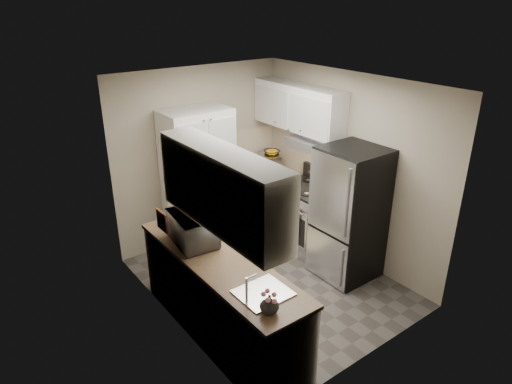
# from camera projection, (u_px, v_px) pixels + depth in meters

# --- Properties ---
(ground) EXTENTS (3.20, 3.20, 0.00)m
(ground) POSITION_uv_depth(u_px,v_px,m) (269.00, 282.00, 5.79)
(ground) COLOR #56514C
(ground) RESTS_ON ground
(room_shell) EXTENTS (2.64, 3.24, 2.52)m
(room_shell) POSITION_uv_depth(u_px,v_px,m) (270.00, 162.00, 5.13)
(room_shell) COLOR #B2A68F
(room_shell) RESTS_ON ground
(pantry_cabinet) EXTENTS (0.90, 0.55, 2.00)m
(pantry_cabinet) POSITION_uv_depth(u_px,v_px,m) (199.00, 181.00, 6.25)
(pantry_cabinet) COLOR white
(pantry_cabinet) RESTS_ON ground
(base_cabinet_left) EXTENTS (0.60, 2.30, 0.88)m
(base_cabinet_left) POSITION_uv_depth(u_px,v_px,m) (221.00, 298.00, 4.76)
(base_cabinet_left) COLOR white
(base_cabinet_left) RESTS_ON ground
(countertop_left) EXTENTS (0.63, 2.33, 0.04)m
(countertop_left) POSITION_uv_depth(u_px,v_px,m) (219.00, 261.00, 4.57)
(countertop_left) COLOR #846647
(countertop_left) RESTS_ON base_cabinet_left
(base_cabinet_right) EXTENTS (0.60, 0.80, 0.88)m
(base_cabinet_right) POSITION_uv_depth(u_px,v_px,m) (272.00, 200.00, 7.04)
(base_cabinet_right) COLOR white
(base_cabinet_right) RESTS_ON ground
(countertop_right) EXTENTS (0.63, 0.83, 0.04)m
(countertop_right) POSITION_uv_depth(u_px,v_px,m) (272.00, 172.00, 6.85)
(countertop_right) COLOR #846647
(countertop_right) RESTS_ON base_cabinet_right
(electric_range) EXTENTS (0.71, 0.78, 1.13)m
(electric_range) POSITION_uv_depth(u_px,v_px,m) (306.00, 216.00, 6.43)
(electric_range) COLOR #B7B7BC
(electric_range) RESTS_ON ground
(refrigerator) EXTENTS (0.70, 0.72, 1.70)m
(refrigerator) POSITION_uv_depth(u_px,v_px,m) (349.00, 213.00, 5.67)
(refrigerator) COLOR #B7B7BC
(refrigerator) RESTS_ON ground
(microwave) EXTENTS (0.46, 0.63, 0.32)m
(microwave) POSITION_uv_depth(u_px,v_px,m) (193.00, 228.00, 4.82)
(microwave) COLOR #ACADB1
(microwave) RESTS_ON countertop_left
(wine_bottle) EXTENTS (0.07, 0.07, 0.26)m
(wine_bottle) POSITION_uv_depth(u_px,v_px,m) (175.00, 220.00, 5.08)
(wine_bottle) COLOR black
(wine_bottle) RESTS_ON countertop_left
(flower_vase) EXTENTS (0.21, 0.21, 0.17)m
(flower_vase) POSITION_uv_depth(u_px,v_px,m) (269.00, 304.00, 3.76)
(flower_vase) COLOR white
(flower_vase) RESTS_ON countertop_left
(cutting_board) EXTENTS (0.03, 0.21, 0.26)m
(cutting_board) POSITION_uv_depth(u_px,v_px,m) (176.00, 211.00, 5.27)
(cutting_board) COLOR #4C8634
(cutting_board) RESTS_ON countertop_left
(toaster_oven) EXTENTS (0.38, 0.42, 0.20)m
(toaster_oven) POSITION_uv_depth(u_px,v_px,m) (270.00, 161.00, 6.95)
(toaster_oven) COLOR #AAAAAE
(toaster_oven) RESTS_ON countertop_right
(fruit_basket) EXTENTS (0.32, 0.32, 0.10)m
(fruit_basket) POSITION_uv_depth(u_px,v_px,m) (272.00, 151.00, 6.90)
(fruit_basket) COLOR #FFAA00
(fruit_basket) RESTS_ON toaster_oven
(kitchen_mat) EXTENTS (0.62, 0.87, 0.01)m
(kitchen_mat) POSITION_uv_depth(u_px,v_px,m) (239.00, 262.00, 6.22)
(kitchen_mat) COLOR beige
(kitchen_mat) RESTS_ON ground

